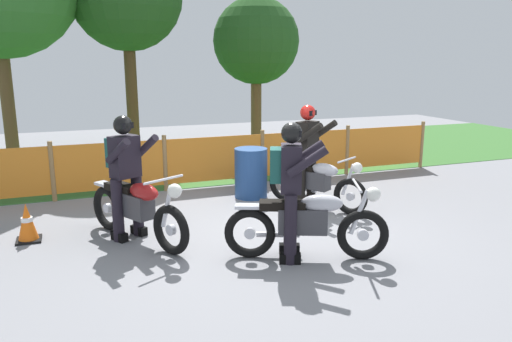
# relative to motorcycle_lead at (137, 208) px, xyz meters

# --- Properties ---
(ground) EXTENTS (24.00, 24.00, 0.02)m
(ground) POSITION_rel_motorcycle_lead_xyz_m (1.80, -0.43, -0.48)
(ground) COLOR gray
(grass_verge) EXTENTS (24.00, 5.79, 0.01)m
(grass_verge) POSITION_rel_motorcycle_lead_xyz_m (1.80, 5.38, -0.47)
(grass_verge) COLOR #386B2D
(grass_verge) RESTS_ON ground
(barrier_fence) EXTENTS (9.78, 0.08, 1.05)m
(barrier_fence) POSITION_rel_motorcycle_lead_xyz_m (1.80, 2.49, 0.07)
(barrier_fence) COLOR #997547
(barrier_fence) RESTS_ON ground
(tree_near_right) EXTENTS (2.22, 2.22, 3.99)m
(tree_near_right) POSITION_rel_motorcycle_lead_xyz_m (3.90, 5.81, 2.38)
(tree_near_right) COLOR brown
(tree_near_right) RESTS_ON ground
(motorcycle_lead) EXTENTS (1.10, 1.85, 0.97)m
(motorcycle_lead) POSITION_rel_motorcycle_lead_xyz_m (0.00, 0.00, 0.00)
(motorcycle_lead) COLOR black
(motorcycle_lead) RESTS_ON ground
(motorcycle_trailing) EXTENTS (1.90, 0.96, 0.95)m
(motorcycle_trailing) POSITION_rel_motorcycle_lead_xyz_m (1.87, -1.33, -0.01)
(motorcycle_trailing) COLOR black
(motorcycle_trailing) RESTS_ON ground
(motorcycle_third) EXTENTS (1.05, 1.67, 0.89)m
(motorcycle_third) POSITION_rel_motorcycle_lead_xyz_m (2.97, 0.55, -0.04)
(motorcycle_third) COLOR black
(motorcycle_third) RESTS_ON ground
(rider_lead) EXTENTS (0.71, 0.79, 1.69)m
(rider_lead) POSITION_rel_motorcycle_lead_xyz_m (-0.11, 0.19, 0.48)
(rider_lead) COLOR black
(rider_lead) RESTS_ON ground
(rider_trailing) EXTENTS (0.78, 0.69, 1.69)m
(rider_trailing) POSITION_rel_motorcycle_lead_xyz_m (1.66, -1.25, 0.48)
(rider_trailing) COLOR black
(rider_trailing) RESTS_ON ground
(rider_third) EXTENTS (0.71, 0.79, 1.69)m
(rider_third) POSITION_rel_motorcycle_lead_xyz_m (2.86, 0.72, 0.48)
(rider_third) COLOR black
(rider_third) RESTS_ON ground
(traffic_cone) EXTENTS (0.32, 0.32, 0.53)m
(traffic_cone) POSITION_rel_motorcycle_lead_xyz_m (-1.40, 0.54, -0.21)
(traffic_cone) COLOR black
(traffic_cone) RESTS_ON ground
(spare_drum) EXTENTS (0.58, 0.58, 0.88)m
(spare_drum) POSITION_rel_motorcycle_lead_xyz_m (2.18, 1.53, -0.03)
(spare_drum) COLOR navy
(spare_drum) RESTS_ON ground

